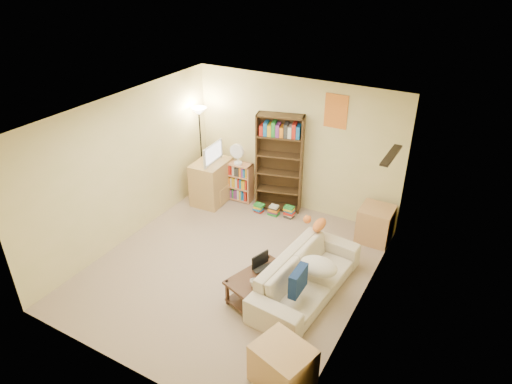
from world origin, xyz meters
The scene contains 19 objects.
room centered at (0.00, 0.01, 1.62)m, with size 4.50×4.54×2.52m.
sofa centered at (1.26, 0.03, 0.30)m, with size 0.97×2.11×0.60m, color beige.
navy_pillow centered at (1.32, -0.42, 0.57)m, with size 0.39×0.12×0.35m, color navy.
cream_blanket centered at (1.41, 0.07, 0.51)m, with size 0.55×0.39×0.24m, color beige.
tabby_cat centered at (1.06, 0.84, 0.68)m, with size 0.47×0.20×0.16m.
coffee_table centered at (0.72, -0.41, 0.26)m, with size 0.76×1.03×0.41m.
laptop centered at (0.76, -0.26, 0.42)m, with size 0.39×0.42×0.03m, color black.
laptop_screen centered at (0.64, -0.22, 0.53)m, with size 0.01×0.31×0.20m, color white.
mug centered at (0.76, -0.62, 0.45)m, with size 0.14×0.14×0.10m, color silver.
tv_remote centered at (0.91, -0.15, 0.42)m, with size 0.05×0.16×0.02m, color black.
tv_stand centered at (-1.46, 1.61, 0.42)m, with size 0.56×0.78×0.84m, color tan.
television centered at (-1.46, 1.61, 1.03)m, with size 0.12×0.65×0.37m, color black.
tall_bookshelf centered at (-0.19, 2.00, 0.99)m, with size 0.89×0.50×1.88m.
short_bookshelf centered at (-1.06, 1.91, 0.39)m, with size 0.63×0.29×0.79m.
desk_fan centered at (-1.02, 1.87, 1.02)m, with size 0.28×0.16×0.42m.
floor_lamp centered at (-1.80, 1.81, 1.44)m, with size 0.30×0.30×1.80m.
side_table centered at (1.72, 1.86, 0.31)m, with size 0.54×0.54×0.62m, color tan.
end_cabinet centered at (1.65, -1.52, 0.27)m, with size 0.64×0.53×0.53m, color tan.
book_stacks centered at (-0.12, 1.75, 0.10)m, with size 0.78×0.25×0.23m.
Camera 1 is at (3.15, -4.80, 4.51)m, focal length 32.00 mm.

